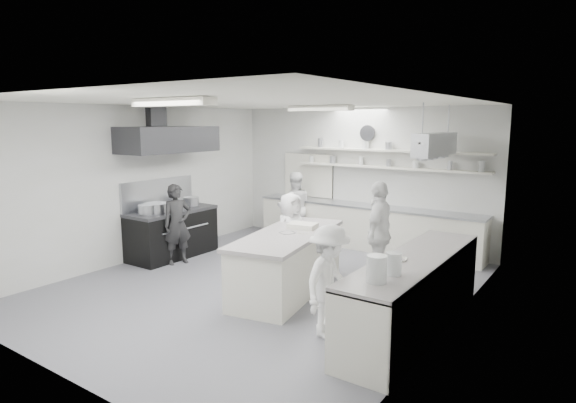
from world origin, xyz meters
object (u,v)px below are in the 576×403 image
Objects in this scene: stove at (172,234)px; cook_back at (294,208)px; prep_island at (288,264)px; right_counter at (414,295)px; cook_stove at (177,224)px; back_counter at (364,227)px.

stove is 1.13× the size of cook_back.
prep_island is (3.09, -0.37, 0.01)m from stove.
right_counter is at bearing -6.52° from stove.
prep_island reaches higher than stove.
cook_back is (-1.69, 2.70, 0.34)m from prep_island.
cook_stove is 2.77m from cook_back.
cook_stove is 0.96× the size of cook_back.
back_counter is at bearing 154.54° from cook_back.
right_counter is 2.07× the size of cook_back.
stove is 1.17× the size of cook_stove.
cook_stove reaches higher than right_counter.
prep_island is (0.19, -3.17, -0.00)m from back_counter.
stove is at bearing 79.21° from cook_stove.
cook_back is at bearing -162.78° from back_counter.
cook_stove reaches higher than prep_island.
prep_island is at bearing 173.86° from right_counter.
stove is 0.64m from cook_stove.
back_counter is 3.26× the size of cook_stove.
cook_back reaches higher than stove.
prep_island is at bearing -6.79° from stove.
prep_island is 1.62× the size of cook_stove.
cook_stove is at bearing -30.87° from stove.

